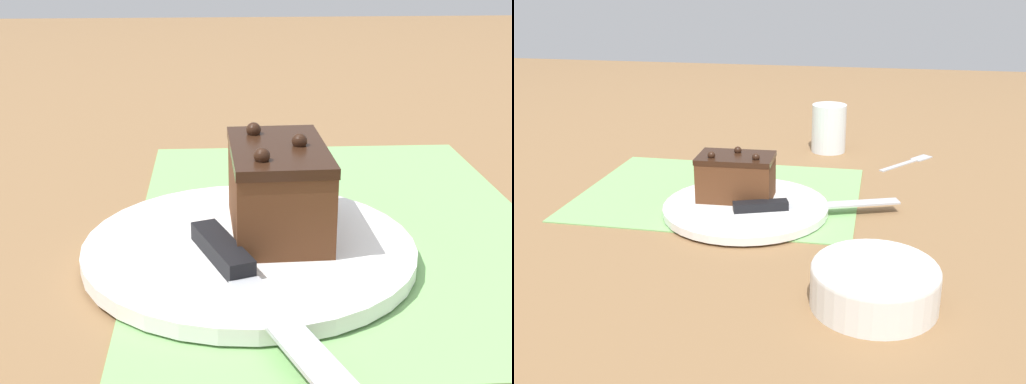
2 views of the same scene
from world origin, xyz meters
The scene contains 5 objects.
ground_plane centered at (0.00, 0.00, 0.00)m, with size 3.00×3.00×0.00m, color olive.
placemat_woven centered at (0.00, 0.00, 0.00)m, with size 0.46×0.34×0.00m, color #7AB266.
cake_plate centered at (-0.06, 0.08, 0.01)m, with size 0.25×0.25×0.01m.
chocolate_cake centered at (-0.04, 0.06, 0.05)m, with size 0.12×0.08×0.08m.
serving_knife centered at (-0.13, 0.08, 0.02)m, with size 0.25×0.11×0.01m.
Camera 1 is at (-0.56, 0.10, 0.24)m, focal length 50.00 mm.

